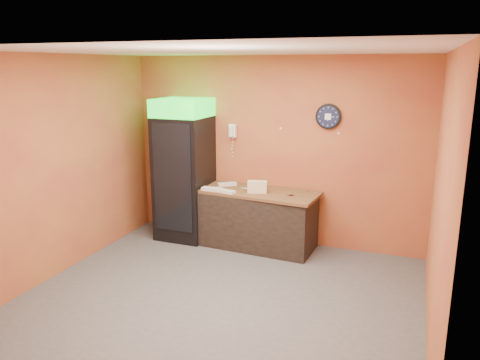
% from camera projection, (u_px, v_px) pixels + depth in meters
% --- Properties ---
extents(floor, '(4.50, 4.50, 0.00)m').
position_uv_depth(floor, '(223.00, 296.00, 5.53)').
color(floor, '#47474C').
rests_on(floor, ground).
extents(back_wall, '(4.50, 0.02, 2.80)m').
position_uv_depth(back_wall, '(274.00, 151.00, 7.01)').
color(back_wall, '#AE6B31').
rests_on(back_wall, floor).
extents(left_wall, '(0.02, 4.00, 2.80)m').
position_uv_depth(left_wall, '(60.00, 166.00, 5.98)').
color(left_wall, '#AE6B31').
rests_on(left_wall, floor).
extents(right_wall, '(0.02, 4.00, 2.80)m').
position_uv_depth(right_wall, '(440.00, 202.00, 4.41)').
color(right_wall, '#AE6B31').
rests_on(right_wall, floor).
extents(ceiling, '(4.50, 4.00, 0.02)m').
position_uv_depth(ceiling, '(220.00, 51.00, 4.86)').
color(ceiling, white).
rests_on(ceiling, back_wall).
extents(beverage_cooler, '(0.77, 0.78, 2.17)m').
position_uv_depth(beverage_cooler, '(183.00, 172.00, 7.19)').
color(beverage_cooler, black).
rests_on(beverage_cooler, floor).
extents(prep_counter, '(1.68, 0.82, 0.82)m').
position_uv_depth(prep_counter, '(258.00, 220.00, 6.95)').
color(prep_counter, black).
rests_on(prep_counter, floor).
extents(wall_clock, '(0.36, 0.06, 0.36)m').
position_uv_depth(wall_clock, '(328.00, 116.00, 6.57)').
color(wall_clock, black).
rests_on(wall_clock, back_wall).
extents(wall_phone, '(0.11, 0.10, 0.20)m').
position_uv_depth(wall_phone, '(233.00, 131.00, 7.12)').
color(wall_phone, white).
rests_on(wall_phone, back_wall).
extents(butcher_paper, '(1.81, 0.90, 0.04)m').
position_uv_depth(butcher_paper, '(258.00, 192.00, 6.85)').
color(butcher_paper, brown).
rests_on(butcher_paper, prep_counter).
extents(sub_roll_stack, '(0.29, 0.16, 0.18)m').
position_uv_depth(sub_roll_stack, '(257.00, 187.00, 6.73)').
color(sub_roll_stack, beige).
rests_on(sub_roll_stack, butcher_paper).
extents(wrapped_sandwich_left, '(0.31, 0.12, 0.04)m').
position_uv_depth(wrapped_sandwich_left, '(212.00, 189.00, 6.86)').
color(wrapped_sandwich_left, silver).
rests_on(wrapped_sandwich_left, butcher_paper).
extents(wrapped_sandwich_mid, '(0.30, 0.18, 0.04)m').
position_uv_depth(wrapped_sandwich_mid, '(226.00, 191.00, 6.74)').
color(wrapped_sandwich_mid, silver).
rests_on(wrapped_sandwich_mid, butcher_paper).
extents(wrapped_sandwich_right, '(0.30, 0.26, 0.04)m').
position_uv_depth(wrapped_sandwich_right, '(227.00, 184.00, 7.15)').
color(wrapped_sandwich_right, silver).
rests_on(wrapped_sandwich_right, butcher_paper).
extents(kitchen_tool, '(0.06, 0.06, 0.06)m').
position_uv_depth(kitchen_tool, '(251.00, 188.00, 6.90)').
color(kitchen_tool, silver).
rests_on(kitchen_tool, butcher_paper).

